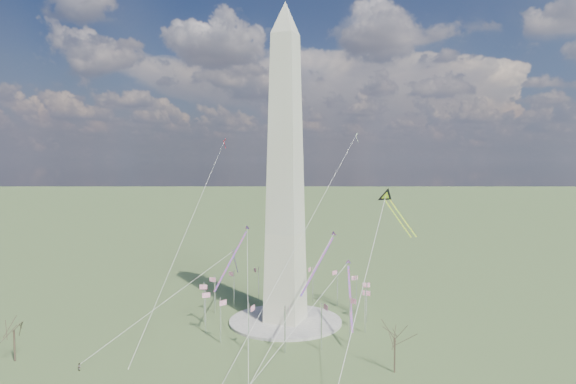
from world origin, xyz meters
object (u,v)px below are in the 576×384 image
at_px(tree_near, 395,335).
at_px(kite_delta_black, 388,199).
at_px(washington_monument, 285,173).
at_px(person_west, 79,367).

xyz_separation_m(tree_near, kite_delta_black, (-10.20, 39.53, 30.29)).
bearing_deg(tree_near, kite_delta_black, 104.47).
relative_size(washington_monument, kite_delta_black, 6.75).
distance_m(tree_near, person_west, 78.06).
xyz_separation_m(washington_monument, tree_near, (39.70, -25.54, -38.67)).
relative_size(person_west, kite_delta_black, 0.13).
distance_m(tree_near, kite_delta_black, 50.84).
height_order(washington_monument, person_west, washington_monument).
bearing_deg(tree_near, washington_monument, 147.24).
height_order(washington_monument, tree_near, washington_monument).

